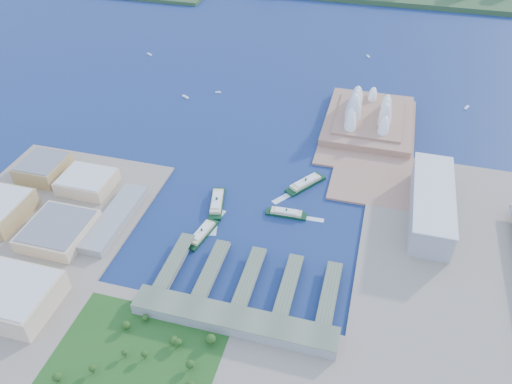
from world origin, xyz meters
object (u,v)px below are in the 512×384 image
(toaster_building, at_px, (431,204))
(ferry_b, at_px, (306,182))
(ferry_a, at_px, (217,201))
(ferry_d, at_px, (286,212))
(ferry_c, at_px, (202,232))
(opera_house, at_px, (371,106))

(toaster_building, xyz_separation_m, ferry_b, (-155.09, 21.47, -14.79))
(ferry_a, distance_m, ferry_d, 87.85)
(ferry_b, xyz_separation_m, ferry_c, (-98.08, -125.07, -0.55))
(ferry_b, height_order, ferry_d, ferry_b)
(toaster_building, xyz_separation_m, ferry_d, (-166.71, -42.23, -15.79))
(opera_house, relative_size, ferry_d, 3.61)
(toaster_building, height_order, ferry_a, toaster_building)
(toaster_building, xyz_separation_m, ferry_a, (-254.47, -45.99, -14.77))
(toaster_building, relative_size, ferry_c, 2.84)
(ferry_b, distance_m, ferry_c, 158.94)
(ferry_a, height_order, ferry_d, ferry_a)
(toaster_building, relative_size, ferry_b, 2.57)
(opera_house, xyz_separation_m, toaster_building, (90.00, -200.00, -11.50))
(opera_house, height_order, ferry_a, opera_house)
(ferry_d, bearing_deg, toaster_building, -77.58)
(ferry_c, bearing_deg, ferry_a, -77.02)
(opera_house, bearing_deg, ferry_c, -118.26)
(ferry_d, bearing_deg, opera_house, -19.36)
(ferry_b, bearing_deg, ferry_d, -65.30)
(opera_house, distance_m, ferry_c, 345.71)
(toaster_building, bearing_deg, ferry_d, -165.79)
(ferry_a, relative_size, ferry_d, 1.22)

